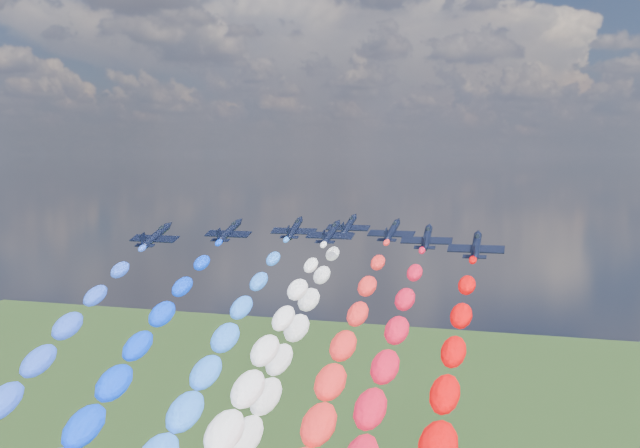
% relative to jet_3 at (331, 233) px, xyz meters
% --- Properties ---
extents(jet_0, '(9.33, 12.46, 6.40)m').
position_rel_jet_3_xyz_m(jet_0, '(-28.60, -14.53, 0.00)').
color(jet_0, black).
extents(jet_1, '(9.44, 12.54, 6.40)m').
position_rel_jet_3_xyz_m(jet_1, '(-19.41, -2.90, 0.00)').
color(jet_1, black).
extents(jet_2, '(9.59, 12.65, 6.40)m').
position_rel_jet_3_xyz_m(jet_2, '(-9.27, 5.91, 0.00)').
color(jet_2, black).
extents(jet_3, '(9.11, 12.30, 6.40)m').
position_rel_jet_3_xyz_m(jet_3, '(0.00, 0.00, 0.00)').
color(jet_3, black).
extents(jet_4, '(9.10, 12.29, 6.40)m').
position_rel_jet_3_xyz_m(jet_4, '(-0.86, 15.95, 0.00)').
color(jet_4, black).
extents(trail_4, '(6.16, 100.53, 55.01)m').
position_rel_jet_3_xyz_m(trail_4, '(-0.86, -36.02, -26.08)').
color(trail_4, white).
extents(jet_5, '(9.48, 12.57, 6.40)m').
position_rel_jet_3_xyz_m(jet_5, '(10.20, 6.64, 0.00)').
color(jet_5, black).
extents(jet_6, '(9.71, 12.73, 6.40)m').
position_rel_jet_3_xyz_m(jet_6, '(18.51, -3.11, 0.00)').
color(jet_6, black).
extents(jet_7, '(9.37, 12.49, 6.40)m').
position_rel_jet_3_xyz_m(jet_7, '(28.07, -12.76, 0.00)').
color(jet_7, black).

